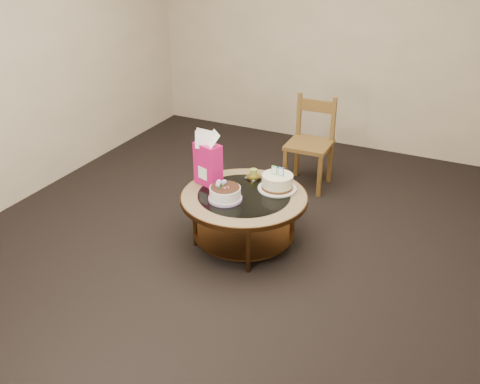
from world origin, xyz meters
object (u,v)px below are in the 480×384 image
at_px(coffee_table, 244,203).
at_px(dining_chair, 310,142).
at_px(decorated_cake, 225,194).
at_px(cream_cake, 277,182).
at_px(gift_bag, 208,159).

xyz_separation_m(coffee_table, dining_chair, (0.11, 1.29, 0.07)).
bearing_deg(decorated_cake, cream_cake, 49.13).
relative_size(coffee_table, decorated_cake, 3.86).
xyz_separation_m(cream_cake, dining_chair, (-0.09, 1.09, -0.07)).
bearing_deg(decorated_cake, coffee_table, 56.42).
distance_m(decorated_cake, gift_bag, 0.36).
xyz_separation_m(cream_cake, gift_bag, (-0.55, -0.15, 0.16)).
xyz_separation_m(coffee_table, cream_cake, (0.20, 0.20, 0.14)).
height_order(gift_bag, dining_chair, gift_bag).
xyz_separation_m(decorated_cake, cream_cake, (0.30, 0.34, 0.01)).
bearing_deg(gift_bag, decorated_cake, -17.78).
height_order(coffee_table, cream_cake, cream_cake).
xyz_separation_m(coffee_table, gift_bag, (-0.35, 0.05, 0.30)).
relative_size(cream_cake, dining_chair, 0.35).
distance_m(decorated_cake, dining_chair, 1.45).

